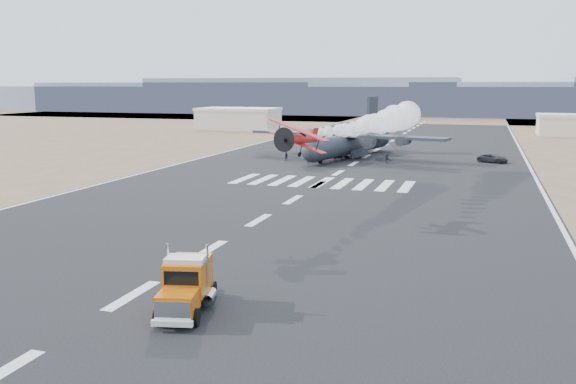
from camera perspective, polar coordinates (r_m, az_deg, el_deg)
The scene contains 21 objects.
ground at distance 42.30m, azimuth -14.38°, elevation -9.36°, with size 500.00×500.00×0.00m, color black.
scrub_far at distance 264.86m, azimuth 13.16°, elevation 6.75°, with size 500.00×80.00×0.00m, color brown.
runway_markings at distance 97.07m, azimuth 4.70°, elevation 1.79°, with size 60.00×260.00×0.01m, color silver, non-canonical shape.
ridge_seg_a at distance 364.97m, azimuth -18.84°, elevation 8.32°, with size 150.00×50.00×13.00m, color slate.
ridge_seg_b at distance 330.53m, azimuth -9.65°, elevation 8.76°, with size 150.00×50.00×15.00m, color slate.
ridge_seg_c at distance 306.18m, azimuth 1.35°, elevation 9.00°, with size 150.00×50.00×17.00m, color slate.
ridge_seg_d at distance 294.50m, azimuth 13.70°, elevation 8.29°, with size 150.00×50.00×13.00m, color slate.
hangar_left at distance 193.48m, azimuth -4.66°, elevation 6.88°, with size 24.50×14.50×6.70m.
semi_truck at distance 38.47m, azimuth -9.48°, elevation -8.48°, with size 3.94×7.85×3.45m.
aerobatic_biplane at distance 60.69m, azimuth 1.05°, elevation 5.05°, with size 6.57×6.14×3.47m.
smoke_trail at distance 92.18m, azimuth 9.91°, elevation 6.79°, with size 7.96×41.17×4.23m.
transport_aircraft at distance 118.17m, azimuth 5.73°, elevation 4.68°, with size 39.42×32.24×11.46m.
support_vehicle at distance 115.81m, azimuth 18.62°, elevation 3.00°, with size 2.50×5.43×1.51m, color black.
crew_a at distance 111.06m, azimuth 6.08°, elevation 3.24°, with size 0.62×0.51×1.70m, color black.
crew_b at distance 112.40m, azimuth -0.15°, elevation 3.35°, with size 0.77×0.47×1.58m, color black.
crew_c at distance 109.92m, azimuth 9.23°, elevation 3.12°, with size 1.14×0.53×1.76m, color black.
crew_d at distance 114.57m, azimuth 1.89°, elevation 3.55°, with size 1.11×0.57×1.90m, color black.
crew_e at distance 113.46m, azimuth 5.15°, elevation 3.42°, with size 0.86×0.53×1.77m, color black.
crew_f at distance 112.40m, azimuth 4.41°, elevation 3.32°, with size 1.47×0.48×1.59m, color black.
crew_g at distance 109.34m, azimuth 1.89°, elevation 3.22°, with size 0.66×0.55×1.82m, color black.
crew_h at distance 111.63m, azimuth 3.27°, elevation 3.34°, with size 0.86×0.53×1.78m, color black.
Camera 1 is at (21.67, -33.61, 13.79)m, focal length 38.00 mm.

